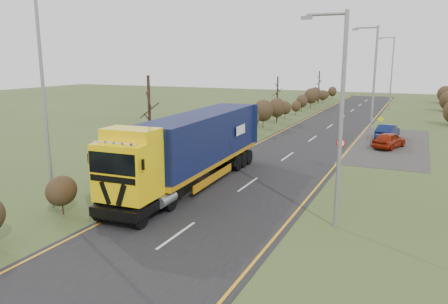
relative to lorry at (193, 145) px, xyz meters
name	(u,v)px	position (x,y,z in m)	size (l,w,h in m)	color
ground	(218,206)	(2.80, -2.66, -2.31)	(160.00, 160.00, 0.00)	#3B4A20
road	(279,162)	(2.80, 7.34, -2.30)	(8.00, 120.00, 0.02)	black
layby	(390,144)	(9.30, 17.34, -2.30)	(6.00, 18.00, 0.02)	#2B2826
lane_markings	(278,163)	(2.80, 7.03, -2.28)	(7.52, 116.00, 0.01)	orange
hedgerow	(188,138)	(-3.20, 5.24, -0.69)	(2.24, 102.04, 6.05)	black
lorry	(193,145)	(0.00, 0.00, 0.00)	(2.93, 14.69, 4.07)	black
car_red_hatchback	(389,140)	(9.31, 15.75, -1.67)	(1.52, 3.77, 1.29)	maroon
car_blue_sedan	(388,132)	(8.89, 20.00, -1.65)	(1.39, 3.98, 1.31)	#0B143E
streetlight_near	(339,112)	(8.37, -3.00, 2.58)	(1.89, 0.18, 8.88)	gray
streetlight_mid	(372,81)	(7.74, 15.61, 2.96)	(2.03, 0.19, 9.55)	gray
streetlight_far	(391,70)	(7.26, 43.56, 3.23)	(2.12, 0.20, 9.99)	gray
left_pole	(44,105)	(-4.40, -6.10, 2.63)	(0.16, 0.16, 9.89)	gray
speed_sign	(340,149)	(7.00, 6.57, -0.84)	(0.59, 0.10, 2.13)	gray
warning_board	(380,123)	(7.98, 23.32, -1.34)	(0.62, 0.11, 1.64)	gray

